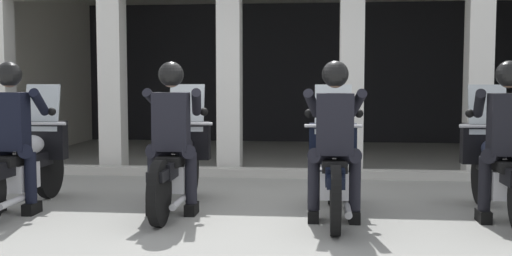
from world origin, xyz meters
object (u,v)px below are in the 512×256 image
(police_officer_center_right, at_px, (335,127))
(police_officer_far_right, at_px, (507,127))
(motorcycle_center_left, at_px, (179,163))
(police_officer_center_left, at_px, (172,125))
(motorcycle_far_right, at_px, (497,168))
(motorcycle_center_right, at_px, (334,167))
(police_officer_far_left, at_px, (11,124))
(motorcycle_far_left, at_px, (26,162))

(police_officer_center_right, relative_size, police_officer_far_right, 1.00)
(motorcycle_center_left, distance_m, police_officer_center_left, 0.52)
(motorcycle_center_left, bearing_deg, police_officer_center_left, -98.90)
(police_officer_center_right, relative_size, motorcycle_far_right, 0.78)
(police_officer_center_left, xyz_separation_m, motorcycle_center_right, (1.67, 0.11, -0.44))
(police_officer_center_left, relative_size, police_officer_center_right, 1.00)
(police_officer_center_left, bearing_deg, police_officer_far_left, 176.34)
(police_officer_far_right, bearing_deg, police_officer_far_left, 172.20)
(police_officer_center_right, bearing_deg, motorcycle_far_left, 174.17)
(motorcycle_center_right, distance_m, motorcycle_far_right, 1.67)
(motorcycle_center_left, bearing_deg, motorcycle_center_right, -14.66)
(motorcycle_center_left, bearing_deg, motorcycle_far_right, -9.44)
(motorcycle_far_left, xyz_separation_m, motorcycle_center_left, (1.67, 0.15, 0.00))
(police_officer_far_left, height_order, motorcycle_far_right, police_officer_far_left)
(police_officer_far_left, bearing_deg, motorcycle_far_left, 81.69)
(police_officer_far_left, distance_m, police_officer_far_right, 5.00)
(police_officer_far_left, xyz_separation_m, motorcycle_center_left, (1.67, 0.43, -0.44))
(police_officer_center_left, distance_m, police_officer_center_right, 1.67)
(police_officer_center_left, height_order, police_officer_far_right, same)
(motorcycle_far_left, relative_size, police_officer_far_left, 1.29)
(motorcycle_center_left, xyz_separation_m, police_officer_far_right, (3.33, -0.33, 0.44))
(police_officer_far_left, distance_m, motorcycle_center_right, 3.37)
(motorcycle_center_right, height_order, police_officer_center_right, police_officer_center_right)
(police_officer_far_right, bearing_deg, motorcycle_center_left, 165.41)
(motorcycle_far_left, relative_size, motorcycle_center_left, 1.00)
(police_officer_center_right, bearing_deg, motorcycle_center_right, 89.30)
(motorcycle_center_left, distance_m, police_officer_far_right, 3.37)
(police_officer_center_left, relative_size, motorcycle_far_right, 0.78)
(motorcycle_far_right, relative_size, police_officer_far_right, 1.29)
(motorcycle_center_left, height_order, police_officer_far_right, police_officer_far_right)
(motorcycle_far_left, xyz_separation_m, police_officer_center_right, (3.33, -0.31, 0.44))
(police_officer_far_right, bearing_deg, motorcycle_center_right, 165.77)
(motorcycle_far_right, distance_m, police_officer_far_right, 0.52)
(motorcycle_center_left, distance_m, police_officer_center_right, 1.78)
(police_officer_far_left, xyz_separation_m, police_officer_center_left, (1.67, 0.15, 0.00))
(police_officer_far_left, bearing_deg, motorcycle_center_left, 6.37)
(motorcycle_center_left, xyz_separation_m, police_officer_center_right, (1.66, -0.46, 0.44))
(police_officer_center_right, bearing_deg, police_officer_center_left, 173.54)
(motorcycle_center_right, relative_size, motorcycle_far_right, 1.00)
(police_officer_center_left, distance_m, motorcycle_far_right, 3.37)
(police_officer_far_left, relative_size, motorcycle_center_left, 0.78)
(motorcycle_far_left, distance_m, police_officer_center_right, 3.37)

